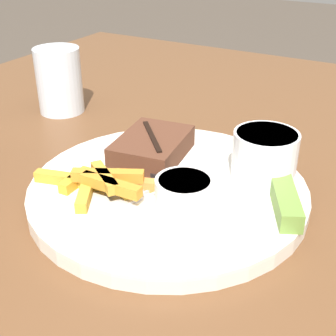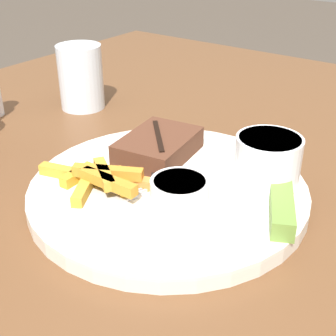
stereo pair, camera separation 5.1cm
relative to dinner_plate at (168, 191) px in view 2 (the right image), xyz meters
name	(u,v)px [view 2 (the right image)]	position (x,y,z in m)	size (l,w,h in m)	color
dining_table	(168,248)	(0.00, 0.00, -0.08)	(1.28, 1.15, 0.73)	brown
dinner_plate	(168,191)	(0.00, 0.00, 0.00)	(0.31, 0.31, 0.02)	silver
steak_portion	(158,146)	(0.05, 0.05, 0.02)	(0.11, 0.09, 0.03)	#512D1E
fries_pile	(100,178)	(-0.05, 0.06, 0.02)	(0.08, 0.13, 0.02)	#CE823A
coleslaw_cup	(268,158)	(0.06, -0.09, 0.04)	(0.07, 0.07, 0.06)	white
dipping_sauce_cup	(179,191)	(-0.03, -0.03, 0.03)	(0.06, 0.06, 0.03)	silver
pickle_spear	(282,209)	(0.01, -0.13, 0.02)	(0.08, 0.06, 0.02)	olive
fork_utensil	(103,206)	(-0.08, 0.03, 0.01)	(0.13, 0.05, 0.00)	#B7B7BC
knife_utensil	(148,167)	(0.01, 0.04, 0.01)	(0.07, 0.16, 0.01)	#B7B7BC
drinking_glass	(81,77)	(0.15, 0.28, 0.04)	(0.07, 0.07, 0.10)	silver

